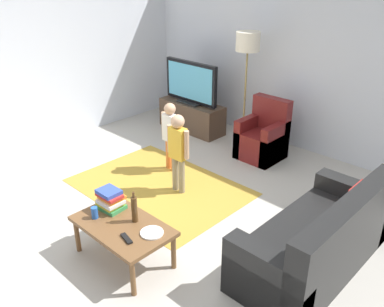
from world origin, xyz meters
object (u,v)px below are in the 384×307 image
at_px(tv, 191,83).
at_px(couch, 321,244).
at_px(armchair, 264,138).
at_px(child_near_tv, 170,131).
at_px(bottle, 134,209).
at_px(book_stack, 110,200).
at_px(tv_stand, 192,117).
at_px(floor_lamp, 248,48).
at_px(child_center, 178,147).
at_px(tv_remote, 127,238).
at_px(plate, 152,233).
at_px(soda_can, 95,213).
at_px(coffee_table, 123,228).

distance_m(tv, couch, 3.84).
distance_m(armchair, child_near_tv, 1.47).
xyz_separation_m(armchair, bottle, (0.43, -2.81, 0.26)).
relative_size(tv, couch, 0.61).
relative_size(armchair, book_stack, 3.22).
height_order(tv_stand, floor_lamp, floor_lamp).
relative_size(child_center, book_stack, 3.76).
height_order(tv_stand, armchair, armchair).
bearing_deg(bottle, armchair, 98.72).
bearing_deg(child_center, tv_remote, -61.28).
bearing_deg(tv_remote, bottle, 138.12).
height_order(armchair, bottle, armchair).
xyz_separation_m(couch, armchair, (-1.85, 1.70, 0.01)).
xyz_separation_m(floor_lamp, plate, (1.23, -3.02, -1.12)).
bearing_deg(couch, plate, -135.57).
bearing_deg(child_near_tv, soda_can, -65.92).
distance_m(coffee_table, book_stack, 0.35).
bearing_deg(floor_lamp, plate, -67.83).
relative_size(child_near_tv, soda_can, 8.28).
height_order(tv, plate, tv).
xyz_separation_m(couch, child_near_tv, (-2.55, 0.44, 0.31)).
relative_size(tv_stand, child_center, 1.14).
bearing_deg(couch, tv_stand, 152.78).
bearing_deg(plate, soda_can, -159.87).
distance_m(tv_stand, floor_lamp, 1.65).
distance_m(floor_lamp, child_near_tv, 1.74).
xyz_separation_m(armchair, coffee_table, (0.38, -2.93, 0.07)).
bearing_deg(tv_stand, armchair, -1.47).
xyz_separation_m(armchair, floor_lamp, (-0.53, 0.19, 1.25)).
bearing_deg(plate, tv_stand, 127.92).
bearing_deg(child_center, couch, -2.58).
bearing_deg(child_center, floor_lamp, 100.75).
bearing_deg(tv, child_center, -50.42).
distance_m(tv, coffee_table, 3.55).
height_order(couch, armchair, armchair).
bearing_deg(child_near_tv, tv, 123.16).
height_order(floor_lamp, soda_can, floor_lamp).
bearing_deg(armchair, book_stack, -88.49).
bearing_deg(coffee_table, floor_lamp, 106.26).
bearing_deg(coffee_table, book_stack, 163.04).
bearing_deg(couch, armchair, 137.41).
relative_size(book_stack, bottle, 0.85).
height_order(tv, coffee_table, tv).
relative_size(coffee_table, bottle, 3.05).
height_order(armchair, tv_remote, armchair).
xyz_separation_m(child_near_tv, book_stack, (0.77, -1.58, -0.07)).
height_order(tv_stand, plate, tv_stand).
relative_size(floor_lamp, child_near_tv, 1.79).
height_order(couch, book_stack, couch).
xyz_separation_m(tv_stand, child_center, (1.35, -1.65, 0.39)).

